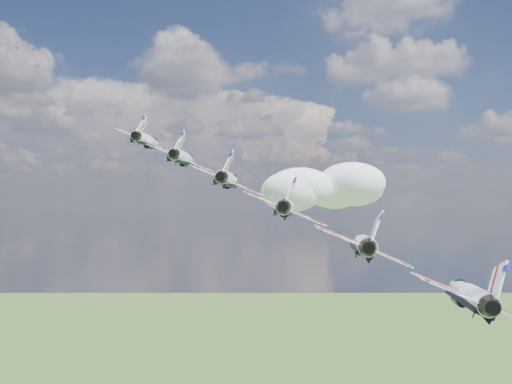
# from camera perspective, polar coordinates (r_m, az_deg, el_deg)

# --- Properties ---
(cloud_far) EXTENTS (56.65, 44.51, 22.25)m
(cloud_far) POSITION_cam_1_polar(r_m,az_deg,el_deg) (317.11, 6.70, 0.53)
(cloud_far) COLOR white
(jet_0) EXTENTS (10.28, 13.81, 7.34)m
(jet_0) POSITION_cam_1_polar(r_m,az_deg,el_deg) (92.45, -10.75, 5.10)
(jet_0) COLOR silver
(jet_1) EXTENTS (10.28, 13.81, 7.34)m
(jet_1) POSITION_cam_1_polar(r_m,az_deg,el_deg) (82.40, -7.20, 3.43)
(jet_1) COLOR white
(jet_2) EXTENTS (10.28, 13.81, 7.34)m
(jet_2) POSITION_cam_1_polar(r_m,az_deg,el_deg) (72.84, -2.70, 1.29)
(jet_2) COLOR white
(jet_3) EXTENTS (10.28, 13.81, 7.34)m
(jet_3) POSITION_cam_1_polar(r_m,az_deg,el_deg) (63.99, 3.08, -1.47)
(jet_3) COLOR white
(jet_4) EXTENTS (10.28, 13.81, 7.34)m
(jet_4) POSITION_cam_1_polar(r_m,az_deg,el_deg) (56.19, 10.61, -5.03)
(jet_4) COLOR white
(jet_5) EXTENTS (10.28, 13.81, 7.34)m
(jet_5) POSITION_cam_1_polar(r_m,az_deg,el_deg) (49.93, 20.42, -9.47)
(jet_5) COLOR white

